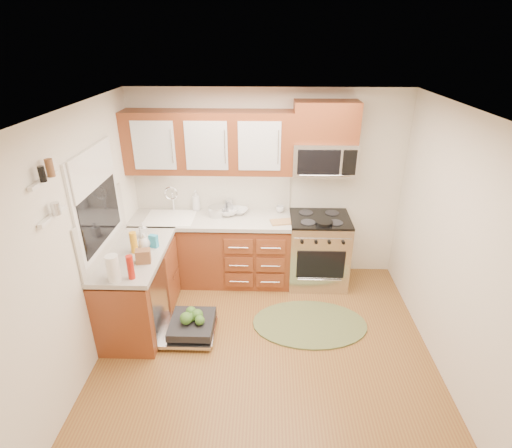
{
  "coord_description": "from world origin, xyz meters",
  "views": [
    {
      "loc": [
        -0.0,
        -3.21,
        3.07
      ],
      "look_at": [
        -0.12,
        0.85,
        1.13
      ],
      "focal_mm": 28.0,
      "sensor_mm": 36.0,
      "label": 1
    }
  ],
  "objects_px": {
    "upper_cabinets": "(208,142)",
    "range": "(318,250)",
    "cutting_board": "(281,222)",
    "paper_towel_roll": "(113,268)",
    "skillet": "(324,223)",
    "rug": "(310,324)",
    "microwave": "(324,158)",
    "bowl_a": "(238,211)",
    "dishwasher": "(189,327)",
    "cup": "(280,209)",
    "stock_pot": "(217,211)",
    "sink": "(171,227)",
    "bowl_b": "(228,211)"
  },
  "relations": [
    {
      "from": "microwave",
      "to": "dishwasher",
      "type": "relative_size",
      "value": 1.09
    },
    {
      "from": "microwave",
      "to": "stock_pot",
      "type": "relative_size",
      "value": 3.56
    },
    {
      "from": "bowl_b",
      "to": "microwave",
      "type": "bearing_deg",
      "value": -0.05
    },
    {
      "from": "cup",
      "to": "cutting_board",
      "type": "bearing_deg",
      "value": -88.65
    },
    {
      "from": "upper_cabinets",
      "to": "cup",
      "type": "distance_m",
      "value": 1.28
    },
    {
      "from": "stock_pot",
      "to": "bowl_b",
      "type": "relative_size",
      "value": 0.77
    },
    {
      "from": "dishwasher",
      "to": "cup",
      "type": "height_order",
      "value": "cup"
    },
    {
      "from": "skillet",
      "to": "dishwasher",
      "type": "bearing_deg",
      "value": -148.92
    },
    {
      "from": "range",
      "to": "microwave",
      "type": "relative_size",
      "value": 1.25
    },
    {
      "from": "upper_cabinets",
      "to": "range",
      "type": "height_order",
      "value": "upper_cabinets"
    },
    {
      "from": "upper_cabinets",
      "to": "range",
      "type": "bearing_deg",
      "value": -5.89
    },
    {
      "from": "cutting_board",
      "to": "rug",
      "type": "bearing_deg",
      "value": -67.87
    },
    {
      "from": "upper_cabinets",
      "to": "skillet",
      "type": "distance_m",
      "value": 1.72
    },
    {
      "from": "rug",
      "to": "upper_cabinets",
      "type": "bearing_deg",
      "value": 139.16
    },
    {
      "from": "sink",
      "to": "bowl_a",
      "type": "xyz_separation_m",
      "value": [
        0.87,
        0.18,
        0.15
      ]
    },
    {
      "from": "skillet",
      "to": "paper_towel_roll",
      "type": "relative_size",
      "value": 0.79
    },
    {
      "from": "sink",
      "to": "cutting_board",
      "type": "height_order",
      "value": "cutting_board"
    },
    {
      "from": "dishwasher",
      "to": "cutting_board",
      "type": "height_order",
      "value": "cutting_board"
    },
    {
      "from": "skillet",
      "to": "bowl_a",
      "type": "bearing_deg",
      "value": 161.67
    },
    {
      "from": "upper_cabinets",
      "to": "sink",
      "type": "bearing_deg",
      "value": -163.55
    },
    {
      "from": "dishwasher",
      "to": "bowl_a",
      "type": "height_order",
      "value": "bowl_a"
    },
    {
      "from": "cutting_board",
      "to": "paper_towel_roll",
      "type": "xyz_separation_m",
      "value": [
        -1.64,
        -1.34,
        0.12
      ]
    },
    {
      "from": "upper_cabinets",
      "to": "dishwasher",
      "type": "height_order",
      "value": "upper_cabinets"
    },
    {
      "from": "stock_pot",
      "to": "bowl_a",
      "type": "height_order",
      "value": "stock_pot"
    },
    {
      "from": "microwave",
      "to": "bowl_a",
      "type": "xyz_separation_m",
      "value": [
        -1.06,
        0.05,
        -0.75
      ]
    },
    {
      "from": "cutting_board",
      "to": "bowl_b",
      "type": "xyz_separation_m",
      "value": [
        -0.7,
        0.23,
        0.03
      ]
    },
    {
      "from": "dishwasher",
      "to": "rug",
      "type": "distance_m",
      "value": 1.39
    },
    {
      "from": "rug",
      "to": "bowl_b",
      "type": "relative_size",
      "value": 4.77
    },
    {
      "from": "microwave",
      "to": "cup",
      "type": "bearing_deg",
      "value": 168.86
    },
    {
      "from": "range",
      "to": "cup",
      "type": "relative_size",
      "value": 8.74
    },
    {
      "from": "sink",
      "to": "bowl_a",
      "type": "distance_m",
      "value": 0.9
    },
    {
      "from": "dishwasher",
      "to": "skillet",
      "type": "bearing_deg",
      "value": 31.08
    },
    {
      "from": "range",
      "to": "skillet",
      "type": "xyz_separation_m",
      "value": [
        0.02,
        -0.19,
        0.49
      ]
    },
    {
      "from": "paper_towel_roll",
      "to": "stock_pot",
      "type": "bearing_deg",
      "value": 62.39
    },
    {
      "from": "upper_cabinets",
      "to": "dishwasher",
      "type": "xyz_separation_m",
      "value": [
        -0.13,
        -1.27,
        -1.77
      ]
    },
    {
      "from": "upper_cabinets",
      "to": "dishwasher",
      "type": "bearing_deg",
      "value": -96.04
    },
    {
      "from": "bowl_b",
      "to": "rug",
      "type": "bearing_deg",
      "value": -45.45
    },
    {
      "from": "paper_towel_roll",
      "to": "rug",
      "type": "bearing_deg",
      "value": 14.94
    },
    {
      "from": "rug",
      "to": "paper_towel_roll",
      "type": "xyz_separation_m",
      "value": [
        -1.97,
        -0.53,
        1.05
      ]
    },
    {
      "from": "sink",
      "to": "skillet",
      "type": "bearing_deg",
      "value": -5.22
    },
    {
      "from": "bowl_a",
      "to": "bowl_b",
      "type": "xyz_separation_m",
      "value": [
        -0.14,
        -0.05,
        0.01
      ]
    },
    {
      "from": "stock_pot",
      "to": "range",
      "type": "bearing_deg",
      "value": -3.33
    },
    {
      "from": "skillet",
      "to": "cup",
      "type": "height_order",
      "value": "cup"
    },
    {
      "from": "rug",
      "to": "paper_towel_roll",
      "type": "bearing_deg",
      "value": -165.06
    },
    {
      "from": "range",
      "to": "stock_pot",
      "type": "xyz_separation_m",
      "value": [
        -1.34,
        0.08,
        0.51
      ]
    },
    {
      "from": "dishwasher",
      "to": "skillet",
      "type": "xyz_separation_m",
      "value": [
        1.56,
        0.94,
        0.87
      ]
    },
    {
      "from": "cutting_board",
      "to": "bowl_b",
      "type": "distance_m",
      "value": 0.73
    },
    {
      "from": "sink",
      "to": "rug",
      "type": "height_order",
      "value": "sink"
    },
    {
      "from": "microwave",
      "to": "bowl_b",
      "type": "xyz_separation_m",
      "value": [
        -1.2,
        0.0,
        -0.73
      ]
    },
    {
      "from": "range",
      "to": "sink",
      "type": "relative_size",
      "value": 1.53
    }
  ]
}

